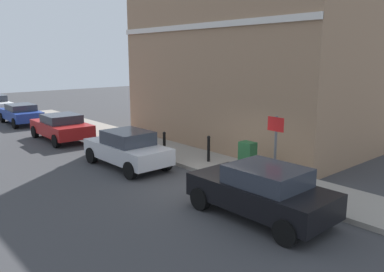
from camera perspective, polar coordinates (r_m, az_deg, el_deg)
The scene contains 11 objects.
ground at distance 12.73m, azimuth 1.85°, elevation -7.71°, with size 80.00×80.00×0.00m, color #38383A.
sidewalk at distance 18.46m, azimuth -6.19°, elevation -1.38°, with size 2.27×30.00×0.15m, color gray.
corner_building at distance 19.64m, azimuth 9.44°, elevation 12.16°, with size 7.56×11.50×8.89m.
car_black at distance 10.43m, azimuth 10.25°, elevation -7.97°, with size 1.91×3.96×1.44m.
car_silver at distance 15.11m, azimuth -9.57°, elevation -1.82°, with size 1.83×3.94×1.44m.
car_red at distance 20.82m, azimuth -18.77°, elevation 1.33°, with size 2.04×4.13×1.35m.
car_blue at distance 26.78m, azimuth -24.02°, elevation 3.08°, with size 1.87×4.03×1.28m.
utility_cabinet at distance 13.73m, azimuth 8.19°, elevation -3.41°, with size 0.46×0.61×1.15m.
bollard_near_cabinet at distance 15.18m, azimuth 2.48°, elevation -1.74°, with size 0.14×0.14×1.04m.
bollard_far_kerb at distance 16.01m, azimuth -4.12°, elevation -1.06°, with size 0.14×0.14×1.04m.
street_sign at distance 12.15m, azimuth 12.25°, elevation -0.78°, with size 0.08×0.60×2.30m.
Camera 1 is at (-8.21, -8.77, 4.23)m, focal length 36.00 mm.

